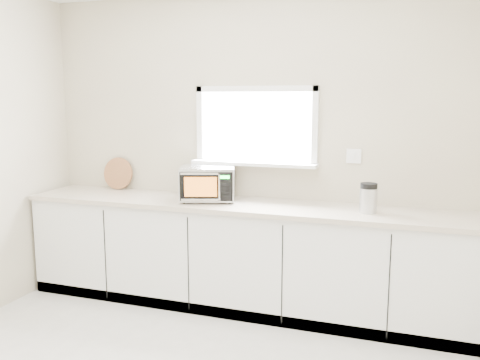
% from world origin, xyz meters
% --- Properties ---
extents(back_wall, '(4.00, 0.17, 2.70)m').
position_xyz_m(back_wall, '(0.00, 2.00, 1.36)').
color(back_wall, beige).
rests_on(back_wall, ground).
extents(cabinets, '(3.92, 0.60, 0.88)m').
position_xyz_m(cabinets, '(0.00, 1.70, 0.44)').
color(cabinets, silver).
rests_on(cabinets, ground).
extents(countertop, '(3.92, 0.64, 0.04)m').
position_xyz_m(countertop, '(0.00, 1.69, 0.90)').
color(countertop, beige).
rests_on(countertop, cabinets).
extents(microwave, '(0.54, 0.48, 0.30)m').
position_xyz_m(microwave, '(-0.35, 1.70, 1.07)').
color(microwave, black).
rests_on(microwave, countertop).
extents(knife_block, '(0.14, 0.22, 0.30)m').
position_xyz_m(knife_block, '(-0.41, 1.74, 1.05)').
color(knife_block, '#4F331C').
rests_on(knife_block, countertop).
extents(cutting_board, '(0.31, 0.07, 0.31)m').
position_xyz_m(cutting_board, '(-1.38, 1.94, 1.07)').
color(cutting_board, '#A5713F').
rests_on(cutting_board, countertop).
extents(coffee_grinder, '(0.17, 0.17, 0.24)m').
position_xyz_m(coffee_grinder, '(1.01, 1.67, 1.04)').
color(coffee_grinder, silver).
rests_on(coffee_grinder, countertop).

